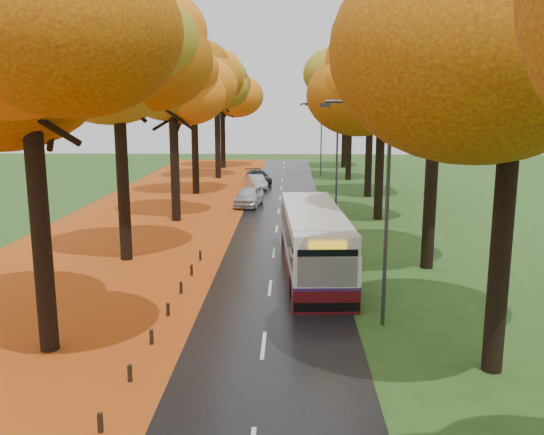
{
  "coord_description": "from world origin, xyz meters",
  "views": [
    {
      "loc": [
        0.85,
        -11.7,
        7.82
      ],
      "look_at": [
        0.0,
        14.69,
        2.6
      ],
      "focal_mm": 38.0,
      "sensor_mm": 36.0,
      "label": 1
    }
  ],
  "objects_px": {
    "car_silver": "(256,182)",
    "bus": "(313,240)",
    "streetlamp_mid": "(334,148)",
    "streetlamp_near": "(380,196)",
    "car_white": "(249,196)",
    "streetlamp_far": "(319,133)",
    "car_dark": "(258,177)"
  },
  "relations": [
    {
      "from": "car_silver",
      "to": "bus",
      "type": "bearing_deg",
      "value": -98.19
    },
    {
      "from": "car_silver",
      "to": "streetlamp_mid",
      "type": "bearing_deg",
      "value": -78.5
    },
    {
      "from": "car_white",
      "to": "car_dark",
      "type": "distance_m",
      "value": 12.63
    },
    {
      "from": "streetlamp_far",
      "to": "bus",
      "type": "relative_size",
      "value": 0.7
    },
    {
      "from": "streetlamp_near",
      "to": "car_white",
      "type": "distance_m",
      "value": 25.32
    },
    {
      "from": "streetlamp_near",
      "to": "car_dark",
      "type": "xyz_separation_m",
      "value": [
        -6.3,
        36.85,
        -4.0
      ]
    },
    {
      "from": "car_white",
      "to": "car_dark",
      "type": "xyz_separation_m",
      "value": [
        0.0,
        12.63,
        -0.09
      ]
    },
    {
      "from": "streetlamp_far",
      "to": "bus",
      "type": "bearing_deg",
      "value": -93.06
    },
    {
      "from": "streetlamp_far",
      "to": "bus",
      "type": "xyz_separation_m",
      "value": [
        -2.0,
        -37.54,
        -3.12
      ]
    },
    {
      "from": "streetlamp_mid",
      "to": "car_silver",
      "type": "relative_size",
      "value": 2.05
    },
    {
      "from": "streetlamp_near",
      "to": "car_white",
      "type": "bearing_deg",
      "value": 104.58
    },
    {
      "from": "streetlamp_mid",
      "to": "streetlamp_far",
      "type": "bearing_deg",
      "value": 90.0
    },
    {
      "from": "streetlamp_far",
      "to": "car_silver",
      "type": "bearing_deg",
      "value": -120.93
    },
    {
      "from": "bus",
      "to": "car_white",
      "type": "height_order",
      "value": "bus"
    },
    {
      "from": "streetlamp_mid",
      "to": "streetlamp_near",
      "type": "bearing_deg",
      "value": -90.0
    },
    {
      "from": "bus",
      "to": "car_dark",
      "type": "xyz_separation_m",
      "value": [
        -4.29,
        30.38,
        -0.88
      ]
    },
    {
      "from": "streetlamp_near",
      "to": "car_white",
      "type": "height_order",
      "value": "streetlamp_near"
    },
    {
      "from": "car_silver",
      "to": "streetlamp_near",
      "type": "bearing_deg",
      "value": -96.57
    },
    {
      "from": "streetlamp_near",
      "to": "car_silver",
      "type": "height_order",
      "value": "streetlamp_near"
    },
    {
      "from": "car_white",
      "to": "car_silver",
      "type": "bearing_deg",
      "value": 97.66
    },
    {
      "from": "bus",
      "to": "car_dark",
      "type": "height_order",
      "value": "bus"
    },
    {
      "from": "car_white",
      "to": "car_silver",
      "type": "relative_size",
      "value": 1.15
    },
    {
      "from": "car_white",
      "to": "streetlamp_mid",
      "type": "bearing_deg",
      "value": -11.73
    },
    {
      "from": "streetlamp_far",
      "to": "car_dark",
      "type": "distance_m",
      "value": 10.33
    },
    {
      "from": "car_white",
      "to": "car_dark",
      "type": "height_order",
      "value": "car_white"
    },
    {
      "from": "bus",
      "to": "car_white",
      "type": "relative_size",
      "value": 2.53
    },
    {
      "from": "streetlamp_far",
      "to": "car_dark",
      "type": "height_order",
      "value": "streetlamp_far"
    },
    {
      "from": "streetlamp_near",
      "to": "car_dark",
      "type": "distance_m",
      "value": 37.6
    },
    {
      "from": "streetlamp_far",
      "to": "car_dark",
      "type": "relative_size",
      "value": 1.72
    },
    {
      "from": "bus",
      "to": "car_white",
      "type": "xyz_separation_m",
      "value": [
        -4.29,
        17.75,
        -0.79
      ]
    },
    {
      "from": "bus",
      "to": "car_dark",
      "type": "relative_size",
      "value": 2.45
    },
    {
      "from": "car_dark",
      "to": "car_white",
      "type": "bearing_deg",
      "value": -107.73
    }
  ]
}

